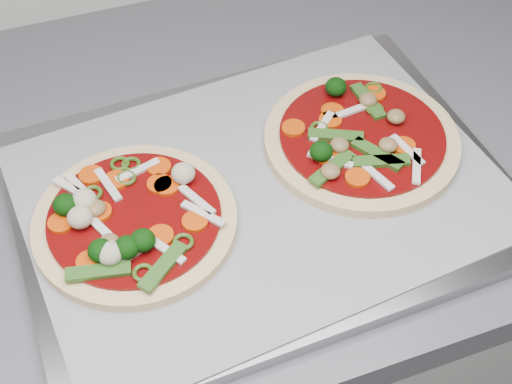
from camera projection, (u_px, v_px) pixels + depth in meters
name	position (u px, v px, depth m)	size (l,w,h in m)	color
base_cabinet	(159.00, 378.00, 1.11)	(3.60, 0.60, 0.86)	#AFAFAD
countertop	(117.00, 187.00, 0.77)	(3.60, 0.60, 0.04)	#55555C
baking_tray	(261.00, 193.00, 0.73)	(0.49, 0.36, 0.02)	gray
parchment	(261.00, 187.00, 0.72)	(0.47, 0.34, 0.00)	gray
pizza_left	(131.00, 220.00, 0.68)	(0.24, 0.24, 0.03)	#ECCD8B
pizza_right	(360.00, 138.00, 0.75)	(0.26, 0.26, 0.04)	#ECCD8B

